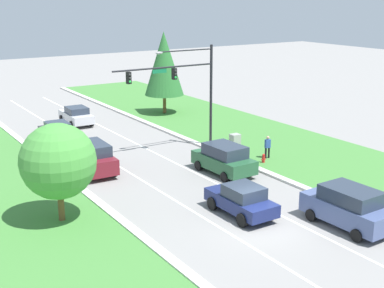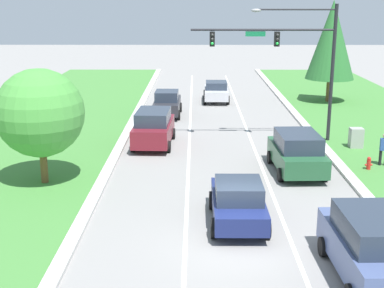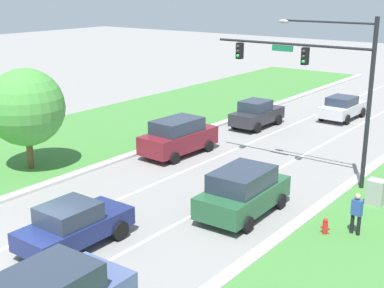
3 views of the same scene
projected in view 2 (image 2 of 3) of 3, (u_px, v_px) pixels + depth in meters
ground_plane at (238, 242)px, 18.11m from camera, size 160.00×160.00×0.00m
curb_strip_left at (72, 240)px, 18.12m from camera, size 0.50×90.00×0.15m
lane_stripe_inner_left at (185, 242)px, 18.12m from camera, size 0.14×81.00×0.01m
lane_stripe_inner_right at (291, 243)px, 18.10m from camera, size 0.14×81.00×0.01m
traffic_signal_mast at (292, 51)px, 29.59m from camera, size 8.03×0.41×7.73m
navy_sedan at (238, 202)px, 19.45m from camera, size 2.05×4.23×1.67m
burgundy_suv at (154, 128)px, 29.85m from camera, size 2.30×4.73×2.02m
forest_suv at (297, 152)px, 25.23m from camera, size 2.36×4.58×1.93m
silver_sedan at (216, 91)px, 42.75m from camera, size 2.11×4.45×1.62m
charcoal_sedan at (167, 103)px, 37.42m from camera, size 1.99×4.34×1.81m
slate_blue_suv at (373, 247)px, 15.50m from camera, size 2.36×4.75×2.04m
utility_cabinet at (356, 138)px, 29.28m from camera, size 0.70×0.60×1.16m
pedestrian at (384, 148)px, 26.02m from camera, size 0.40×0.26×1.69m
fire_hydrant at (369, 164)px, 25.55m from camera, size 0.34×0.20×0.70m
conifer_near_right_tree at (332, 40)px, 41.27m from camera, size 3.76×3.76×7.91m
oak_near_left_tree at (40, 113)px, 23.01m from camera, size 3.84×3.84×5.15m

